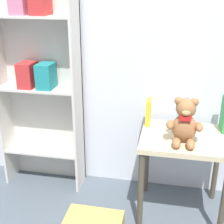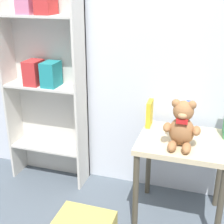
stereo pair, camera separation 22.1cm
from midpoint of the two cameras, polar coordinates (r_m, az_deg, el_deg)
The scene contains 6 objects.
wall_back at distance 2.34m, azimuth 10.47°, elevation 13.65°, with size 4.80×0.06×2.50m.
bookshelf_side at distance 2.53m, azimuth -9.61°, elevation 6.70°, with size 0.65×0.23×1.68m.
display_table at distance 2.20m, azimuth 15.64°, elevation -7.29°, with size 0.59×0.50×0.63m.
teddy_bear at distance 2.01m, azimuth 15.78°, elevation -2.48°, with size 0.23×0.21×0.30m.
book_standing_yellow at distance 2.27m, azimuth 9.65°, elevation -0.30°, with size 0.03×0.13×0.19m, color gold.
book_standing_blue at distance 2.25m, azimuth 16.36°, elevation -0.89°, with size 0.03×0.11×0.21m, color #2D51B7.
Camera 2 is at (0.40, -0.90, 1.56)m, focal length 50.00 mm.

